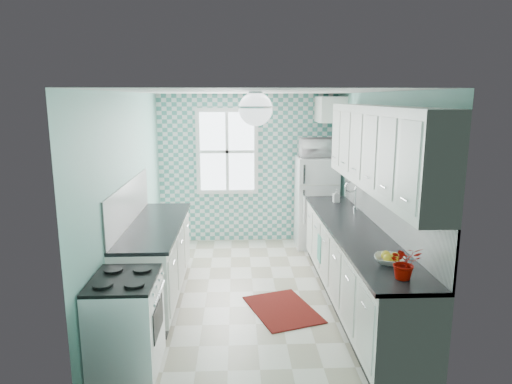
{
  "coord_description": "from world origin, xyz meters",
  "views": [
    {
      "loc": [
        -0.2,
        -5.45,
        2.43
      ],
      "look_at": [
        0.05,
        0.25,
        1.25
      ],
      "focal_mm": 32.0,
      "sensor_mm": 36.0,
      "label": 1
    }
  ],
  "objects_px": {
    "ceiling_light": "(256,109)",
    "potted_plant": "(405,262)",
    "fruit_bowl": "(390,260)",
    "microwave": "(317,148)",
    "stove": "(126,323)",
    "sink": "(341,211)",
    "fridge": "(316,202)"
  },
  "relations": [
    {
      "from": "ceiling_light",
      "to": "potted_plant",
      "type": "xyz_separation_m",
      "value": [
        1.2,
        -1.1,
        -1.24
      ]
    },
    {
      "from": "fridge",
      "to": "potted_plant",
      "type": "xyz_separation_m",
      "value": [
        0.09,
        -3.73,
        0.34
      ]
    },
    {
      "from": "fridge",
      "to": "microwave",
      "type": "relative_size",
      "value": 2.72
    },
    {
      "from": "stove",
      "to": "fridge",
      "type": "bearing_deg",
      "value": 55.69
    },
    {
      "from": "fridge",
      "to": "potted_plant",
      "type": "relative_size",
      "value": 5.16
    },
    {
      "from": "fruit_bowl",
      "to": "ceiling_light",
      "type": "bearing_deg",
      "value": 148.32
    },
    {
      "from": "stove",
      "to": "potted_plant",
      "type": "distance_m",
      "value": 2.49
    },
    {
      "from": "fruit_bowl",
      "to": "fridge",
      "type": "bearing_deg",
      "value": 91.54
    },
    {
      "from": "ceiling_light",
      "to": "fridge",
      "type": "distance_m",
      "value": 3.26
    },
    {
      "from": "ceiling_light",
      "to": "stove",
      "type": "height_order",
      "value": "ceiling_light"
    },
    {
      "from": "ceiling_light",
      "to": "microwave",
      "type": "distance_m",
      "value": 2.93
    },
    {
      "from": "ceiling_light",
      "to": "fruit_bowl",
      "type": "bearing_deg",
      "value": -31.68
    },
    {
      "from": "fruit_bowl",
      "to": "potted_plant",
      "type": "relative_size",
      "value": 0.96
    },
    {
      "from": "stove",
      "to": "microwave",
      "type": "bearing_deg",
      "value": 55.69
    },
    {
      "from": "fridge",
      "to": "sink",
      "type": "height_order",
      "value": "fridge"
    },
    {
      "from": "sink",
      "to": "microwave",
      "type": "xyz_separation_m",
      "value": [
        -0.09,
        1.36,
        0.72
      ]
    },
    {
      "from": "sink",
      "to": "potted_plant",
      "type": "distance_m",
      "value": 2.37
    },
    {
      "from": "stove",
      "to": "sink",
      "type": "bearing_deg",
      "value": 40.55
    },
    {
      "from": "ceiling_light",
      "to": "potted_plant",
      "type": "bearing_deg",
      "value": -42.61
    },
    {
      "from": "stove",
      "to": "microwave",
      "type": "distance_m",
      "value": 4.33
    },
    {
      "from": "stove",
      "to": "potted_plant",
      "type": "xyz_separation_m",
      "value": [
        2.4,
        -0.26,
        0.63
      ]
    },
    {
      "from": "sink",
      "to": "fruit_bowl",
      "type": "relative_size",
      "value": 2.02
    },
    {
      "from": "potted_plant",
      "to": "microwave",
      "type": "distance_m",
      "value": 3.77
    },
    {
      "from": "fridge",
      "to": "stove",
      "type": "xyz_separation_m",
      "value": [
        -2.31,
        -3.47,
        -0.29
      ]
    },
    {
      "from": "sink",
      "to": "microwave",
      "type": "distance_m",
      "value": 1.54
    },
    {
      "from": "fruit_bowl",
      "to": "potted_plant",
      "type": "bearing_deg",
      "value": -90.0
    },
    {
      "from": "sink",
      "to": "potted_plant",
      "type": "bearing_deg",
      "value": -93.0
    },
    {
      "from": "fruit_bowl",
      "to": "microwave",
      "type": "xyz_separation_m",
      "value": [
        -0.09,
        3.37,
        0.67
      ]
    },
    {
      "from": "potted_plant",
      "to": "sink",
      "type": "bearing_deg",
      "value": 89.91
    },
    {
      "from": "sink",
      "to": "fridge",
      "type": "bearing_deg",
      "value": 91.02
    },
    {
      "from": "potted_plant",
      "to": "fridge",
      "type": "bearing_deg",
      "value": 91.39
    },
    {
      "from": "stove",
      "to": "potted_plant",
      "type": "relative_size",
      "value": 2.98
    }
  ]
}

